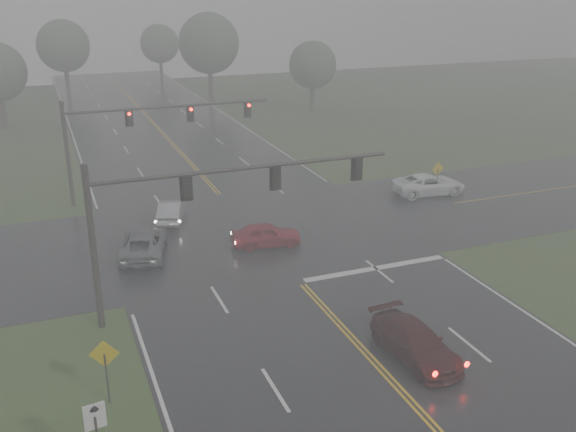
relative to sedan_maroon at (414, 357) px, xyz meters
name	(u,v)px	position (x,y,z in m)	size (l,w,h in m)	color
main_road	(265,244)	(-1.74, 13.99, 0.00)	(18.00, 160.00, 0.02)	black
cross_street	(254,232)	(-1.74, 15.99, 0.00)	(120.00, 14.00, 0.02)	black
stop_bar	(375,269)	(2.76, 8.39, 0.00)	(8.50, 0.50, 0.01)	silver
sedan_maroon	(414,357)	(0.00, 0.00, 0.00)	(1.98, 4.88, 1.42)	black
sedan_red	(266,246)	(-1.77, 13.62, 0.00)	(1.67, 4.14, 1.41)	maroon
sedan_silver	(172,221)	(-6.13, 19.89, 0.00)	(1.45, 4.15, 1.37)	#9A9CA1
car_grey	(145,255)	(-8.77, 14.90, 0.00)	(2.41, 5.22, 1.45)	#595B60
pickup_white	(428,194)	(12.69, 18.49, 0.00)	(2.49, 5.39, 1.50)	white
signal_gantry_near	(192,203)	(-7.47, 7.46, 5.43)	(14.45, 0.34, 7.71)	black
signal_gantry_far	(134,127)	(-7.33, 25.42, 5.22)	(14.63, 0.37, 7.36)	black
sign_diamond_west	(105,361)	(-12.30, 1.56, 1.79)	(1.08, 0.31, 2.66)	black
sign_arrow_white	(96,429)	(-13.00, -2.63, 2.10)	(0.67, 0.14, 3.00)	black
sign_diamond_east	(438,173)	(13.10, 18.11, 1.72)	(1.06, 0.15, 2.55)	black
tree_ne_a	(209,43)	(7.68, 61.52, 7.36)	(7.61, 7.61, 11.18)	#352C22
tree_n_mid	(63,46)	(-9.26, 72.68, 6.63)	(6.87, 6.87, 10.09)	#352C22
tree_e_near	(313,65)	(17.45, 51.10, 5.42)	(5.62, 5.62, 8.26)	#352C22
tree_n_far	(159,44)	(5.13, 81.56, 5.68)	(5.88, 5.88, 8.64)	#352C22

